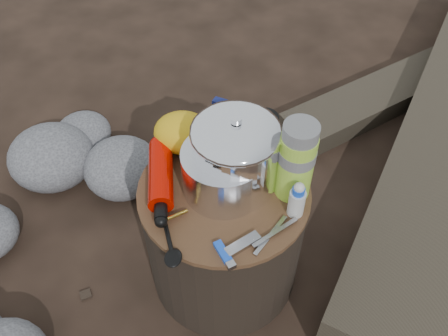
# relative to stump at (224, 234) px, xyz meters

# --- Properties ---
(ground) EXTENTS (60.00, 60.00, 0.00)m
(ground) POSITION_rel_stump_xyz_m (0.00, 0.00, -0.20)
(ground) COLOR black
(ground) RESTS_ON ground
(stump) EXTENTS (0.43, 0.43, 0.40)m
(stump) POSITION_rel_stump_xyz_m (0.00, 0.00, 0.00)
(stump) COLOR black
(stump) RESTS_ON ground
(rock_ring) EXTENTS (0.44, 0.96, 0.19)m
(rock_ring) POSITION_rel_stump_xyz_m (-0.57, 0.03, -0.10)
(rock_ring) COLOR #59595E
(rock_ring) RESTS_ON ground
(log_small) EXTENTS (0.94, 0.81, 0.09)m
(log_small) POSITION_rel_stump_xyz_m (0.60, 0.90, -0.15)
(log_small) COLOR #322C22
(log_small) RESTS_ON ground
(foil_windscreen) EXTENTS (0.20, 0.20, 0.12)m
(foil_windscreen) POSITION_rel_stump_xyz_m (-0.00, 0.01, 0.26)
(foil_windscreen) COLOR silver
(foil_windscreen) RESTS_ON stump
(camping_pot) EXTENTS (0.21, 0.21, 0.21)m
(camping_pot) POSITION_rel_stump_xyz_m (0.02, 0.03, 0.30)
(camping_pot) COLOR white
(camping_pot) RESTS_ON stump
(fuel_bottle) EXTENTS (0.11, 0.26, 0.06)m
(fuel_bottle) POSITION_rel_stump_xyz_m (-0.16, 0.00, 0.23)
(fuel_bottle) COLOR #C90C00
(fuel_bottle) RESTS_ON stump
(thermos) EXTENTS (0.09, 0.09, 0.22)m
(thermos) POSITION_rel_stump_xyz_m (0.17, 0.02, 0.31)
(thermos) COLOR #A2D439
(thermos) RESTS_ON stump
(travel_mug) EXTENTS (0.07, 0.07, 0.11)m
(travel_mug) POSITION_rel_stump_xyz_m (0.08, 0.16, 0.25)
(travel_mug) COLOR black
(travel_mug) RESTS_ON stump
(stuff_sack) EXTENTS (0.16, 0.13, 0.11)m
(stuff_sack) POSITION_rel_stump_xyz_m (-0.12, 0.13, 0.25)
(stuff_sack) COLOR gold
(stuff_sack) RESTS_ON stump
(food_pouch) EXTENTS (0.11, 0.05, 0.13)m
(food_pouch) POSITION_rel_stump_xyz_m (-0.00, 0.16, 0.27)
(food_pouch) COLOR #0D1654
(food_pouch) RESTS_ON stump
(lighter) EXTENTS (0.06, 0.07, 0.01)m
(lighter) POSITION_rel_stump_xyz_m (0.02, -0.18, 0.21)
(lighter) COLOR blue
(lighter) RESTS_ON stump
(multitool) EXTENTS (0.08, 0.08, 0.01)m
(multitool) POSITION_rel_stump_xyz_m (0.06, -0.16, 0.20)
(multitool) COLOR #9D9DA2
(multitool) RESTS_ON stump
(pot_grabber) EXTENTS (0.11, 0.12, 0.01)m
(pot_grabber) POSITION_rel_stump_xyz_m (0.12, -0.12, 0.20)
(pot_grabber) COLOR #9D9DA2
(pot_grabber) RESTS_ON stump
(spork) EXTENTS (0.09, 0.16, 0.01)m
(spork) POSITION_rel_stump_xyz_m (-0.11, -0.14, 0.20)
(spork) COLOR black
(spork) RESTS_ON stump
(squeeze_bottle) EXTENTS (0.04, 0.04, 0.09)m
(squeeze_bottle) POSITION_rel_stump_xyz_m (0.18, -0.05, 0.25)
(squeeze_bottle) COLOR silver
(squeeze_bottle) RESTS_ON stump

